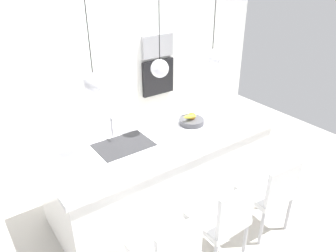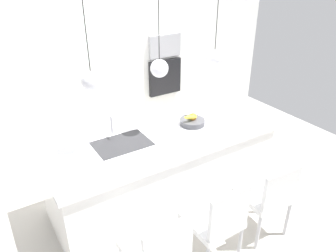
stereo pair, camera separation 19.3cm
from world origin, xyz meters
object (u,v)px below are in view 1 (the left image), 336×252
(microwave, at_px, (157,46))
(oven, at_px, (158,77))
(chair_far, at_px, (270,191))
(chair_near, at_px, (168,251))
(chair_middle, at_px, (223,218))
(fruit_bowl, at_px, (191,120))

(microwave, bearing_deg, oven, 0.00)
(microwave, relative_size, chair_far, 0.62)
(chair_near, xyz_separation_m, chair_middle, (0.62, -0.00, 0.01))
(fruit_bowl, relative_size, chair_near, 0.32)
(chair_middle, bearing_deg, chair_far, 0.45)
(microwave, distance_m, chair_near, 3.23)
(fruit_bowl, bearing_deg, chair_near, -136.59)
(microwave, bearing_deg, chair_middle, -112.22)
(fruit_bowl, relative_size, oven, 0.50)
(oven, relative_size, chair_far, 0.64)
(chair_far, bearing_deg, chair_near, -179.77)
(oven, bearing_deg, chair_far, -98.70)
(chair_near, height_order, chair_far, chair_near)
(microwave, relative_size, chair_middle, 0.59)
(chair_middle, relative_size, chair_far, 1.05)
(microwave, xyz_separation_m, chair_far, (-0.40, -2.60, -0.92))
(oven, height_order, chair_far, oven)
(chair_far, bearing_deg, fruit_bowl, 103.45)
(oven, distance_m, chair_middle, 2.84)
(chair_middle, bearing_deg, microwave, 67.78)
(microwave, bearing_deg, fruit_bowl, -111.46)
(microwave, xyz_separation_m, chair_middle, (-1.06, -2.60, -0.90))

